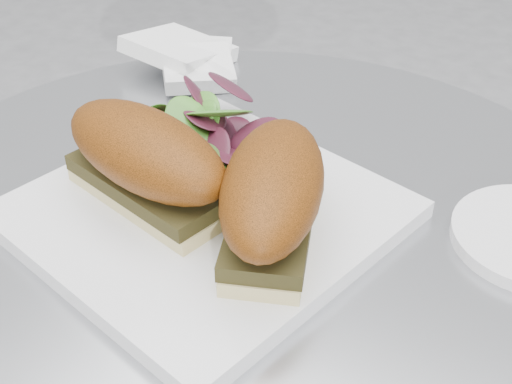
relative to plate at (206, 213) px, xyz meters
The scene contains 5 objects.
plate is the anchor object (origin of this frame).
sandwich_left 0.07m from the plate, 159.67° to the right, with size 0.19×0.12×0.08m.
sandwich_right 0.09m from the plate, ahead, with size 0.13×0.19×0.08m.
salad 0.10m from the plate, 125.14° to the left, with size 0.13×0.13×0.05m, color #5E9932, non-canonical shape.
napkin 0.28m from the plate, 127.84° to the left, with size 0.13×0.13×0.02m, color white, non-canonical shape.
Camera 1 is at (0.25, -0.40, 1.11)m, focal length 50.00 mm.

